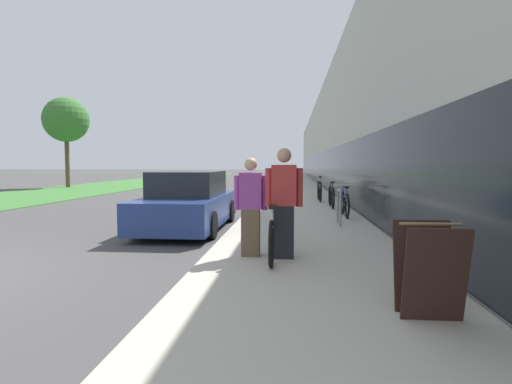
{
  "coord_description": "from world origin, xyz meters",
  "views": [
    {
      "loc": [
        5.31,
        -4.52,
        1.58
      ],
      "look_at": [
        3.7,
        13.4,
        0.32
      ],
      "focal_mm": 28.0,
      "sensor_mm": 36.0,
      "label": 1
    }
  ],
  "objects_px": {
    "cruiser_bike_middle": "(332,196)",
    "person_rider": "(284,203)",
    "sandwich_board_sign": "(429,270)",
    "parked_sedan_curbside": "(189,203)",
    "street_tree_far": "(66,120)",
    "tandem_bicycle": "(274,231)",
    "cruiser_bike_nearest": "(345,203)",
    "person_bystander": "(251,207)",
    "bike_rack_hoop": "(339,203)",
    "cruiser_bike_farthest": "(319,190)"
  },
  "relations": [
    {
      "from": "sandwich_board_sign",
      "to": "parked_sedan_curbside",
      "type": "height_order",
      "value": "parked_sedan_curbside"
    },
    {
      "from": "person_bystander",
      "to": "bike_rack_hoop",
      "type": "height_order",
      "value": "person_bystander"
    },
    {
      "from": "cruiser_bike_farthest",
      "to": "street_tree_far",
      "type": "relative_size",
      "value": 0.31
    },
    {
      "from": "bike_rack_hoop",
      "to": "cruiser_bike_farthest",
      "type": "bearing_deg",
      "value": 90.32
    },
    {
      "from": "street_tree_far",
      "to": "bike_rack_hoop",
      "type": "bearing_deg",
      "value": -44.85
    },
    {
      "from": "cruiser_bike_farthest",
      "to": "street_tree_far",
      "type": "bearing_deg",
      "value": 148.65
    },
    {
      "from": "person_rider",
      "to": "sandwich_board_sign",
      "type": "distance_m",
      "value": 2.69
    },
    {
      "from": "person_bystander",
      "to": "cruiser_bike_farthest",
      "type": "height_order",
      "value": "person_bystander"
    },
    {
      "from": "cruiser_bike_middle",
      "to": "cruiser_bike_farthest",
      "type": "height_order",
      "value": "cruiser_bike_farthest"
    },
    {
      "from": "bike_rack_hoop",
      "to": "cruiser_bike_nearest",
      "type": "height_order",
      "value": "cruiser_bike_nearest"
    },
    {
      "from": "person_bystander",
      "to": "street_tree_far",
      "type": "relative_size",
      "value": 0.26
    },
    {
      "from": "bike_rack_hoop",
      "to": "sandwich_board_sign",
      "type": "distance_m",
      "value": 5.7
    },
    {
      "from": "person_rider",
      "to": "bike_rack_hoop",
      "type": "distance_m",
      "value": 3.68
    },
    {
      "from": "person_bystander",
      "to": "person_rider",
      "type": "bearing_deg",
      "value": -10.19
    },
    {
      "from": "cruiser_bike_nearest",
      "to": "person_rider",
      "type": "bearing_deg",
      "value": -107.43
    },
    {
      "from": "person_bystander",
      "to": "tandem_bicycle",
      "type": "bearing_deg",
      "value": 33.11
    },
    {
      "from": "person_bystander",
      "to": "sandwich_board_sign",
      "type": "xyz_separation_m",
      "value": [
        1.93,
        -2.35,
        -0.32
      ]
    },
    {
      "from": "cruiser_bike_nearest",
      "to": "parked_sedan_curbside",
      "type": "height_order",
      "value": "parked_sedan_curbside"
    },
    {
      "from": "person_rider",
      "to": "street_tree_far",
      "type": "distance_m",
      "value": 24.79
    },
    {
      "from": "street_tree_far",
      "to": "sandwich_board_sign",
      "type": "bearing_deg",
      "value": -53.14
    },
    {
      "from": "tandem_bicycle",
      "to": "bike_rack_hoop",
      "type": "relative_size",
      "value": 3.03
    },
    {
      "from": "tandem_bicycle",
      "to": "street_tree_far",
      "type": "distance_m",
      "value": 24.51
    },
    {
      "from": "bike_rack_hoop",
      "to": "street_tree_far",
      "type": "bearing_deg",
      "value": 135.15
    },
    {
      "from": "cruiser_bike_nearest",
      "to": "cruiser_bike_farthest",
      "type": "height_order",
      "value": "cruiser_bike_farthest"
    },
    {
      "from": "cruiser_bike_middle",
      "to": "cruiser_bike_nearest",
      "type": "bearing_deg",
      "value": -86.66
    },
    {
      "from": "tandem_bicycle",
      "to": "person_rider",
      "type": "distance_m",
      "value": 0.6
    },
    {
      "from": "person_rider",
      "to": "street_tree_far",
      "type": "bearing_deg",
      "value": 127.38
    },
    {
      "from": "cruiser_bike_nearest",
      "to": "street_tree_far",
      "type": "bearing_deg",
      "value": 138.7
    },
    {
      "from": "street_tree_far",
      "to": "cruiser_bike_middle",
      "type": "bearing_deg",
      "value": -36.64
    },
    {
      "from": "cruiser_bike_nearest",
      "to": "street_tree_far",
      "type": "relative_size",
      "value": 0.27
    },
    {
      "from": "cruiser_bike_farthest",
      "to": "parked_sedan_curbside",
      "type": "bearing_deg",
      "value": -119.73
    },
    {
      "from": "person_rider",
      "to": "parked_sedan_curbside",
      "type": "bearing_deg",
      "value": 124.87
    },
    {
      "from": "cruiser_bike_nearest",
      "to": "cruiser_bike_middle",
      "type": "xyz_separation_m",
      "value": [
        -0.14,
        2.32,
        0.01
      ]
    },
    {
      "from": "cruiser_bike_middle",
      "to": "person_rider",
      "type": "bearing_deg",
      "value": -101.11
    },
    {
      "from": "bike_rack_hoop",
      "to": "cruiser_bike_farthest",
      "type": "xyz_separation_m",
      "value": [
        -0.03,
        6.24,
        -0.1
      ]
    },
    {
      "from": "sandwich_board_sign",
      "to": "parked_sedan_curbside",
      "type": "distance_m",
      "value": 6.82
    },
    {
      "from": "tandem_bicycle",
      "to": "cruiser_bike_nearest",
      "type": "bearing_deg",
      "value": 69.7
    },
    {
      "from": "bike_rack_hoop",
      "to": "parked_sedan_curbside",
      "type": "xyz_separation_m",
      "value": [
        -3.62,
        -0.03,
        -0.01
      ]
    },
    {
      "from": "bike_rack_hoop",
      "to": "cruiser_bike_farthest",
      "type": "distance_m",
      "value": 6.24
    },
    {
      "from": "person_rider",
      "to": "cruiser_bike_nearest",
      "type": "bearing_deg",
      "value": 72.57
    },
    {
      "from": "parked_sedan_curbside",
      "to": "cruiser_bike_farthest",
      "type": "bearing_deg",
      "value": 60.27
    },
    {
      "from": "person_rider",
      "to": "person_bystander",
      "type": "height_order",
      "value": "person_rider"
    },
    {
      "from": "person_bystander",
      "to": "cruiser_bike_nearest",
      "type": "xyz_separation_m",
      "value": [
        2.1,
        4.93,
        -0.41
      ]
    },
    {
      "from": "tandem_bicycle",
      "to": "cruiser_bike_middle",
      "type": "bearing_deg",
      "value": 77.14
    },
    {
      "from": "tandem_bicycle",
      "to": "cruiser_bike_nearest",
      "type": "distance_m",
      "value": 5.01
    },
    {
      "from": "person_rider",
      "to": "sandwich_board_sign",
      "type": "bearing_deg",
      "value": -57.93
    },
    {
      "from": "bike_rack_hoop",
      "to": "sandwich_board_sign",
      "type": "xyz_separation_m",
      "value": [
        0.17,
        -5.7,
        -0.06
      ]
    },
    {
      "from": "cruiser_bike_nearest",
      "to": "parked_sedan_curbside",
      "type": "relative_size",
      "value": 0.38
    },
    {
      "from": "cruiser_bike_nearest",
      "to": "cruiser_bike_middle",
      "type": "height_order",
      "value": "cruiser_bike_middle"
    },
    {
      "from": "parked_sedan_curbside",
      "to": "tandem_bicycle",
      "type": "bearing_deg",
      "value": -54.28
    }
  ]
}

